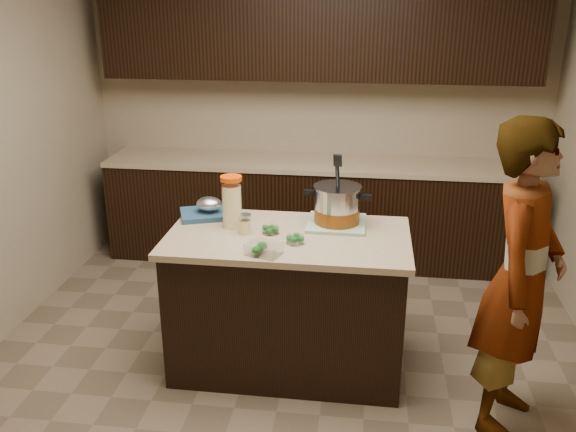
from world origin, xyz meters
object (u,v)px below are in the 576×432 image
stock_pot (337,207)px  person (520,280)px  island (288,301)px  lemonade_pitcher (232,204)px

stock_pot → person: bearing=-23.4°
island → stock_pot: (0.28, 0.20, 0.57)m
island → person: bearing=-16.1°
person → island: bearing=98.7°
island → stock_pot: size_ratio=3.44×
island → lemonade_pitcher: bearing=166.0°
island → stock_pot: stock_pot is taller
stock_pot → lemonade_pitcher: bearing=-163.3°
lemonade_pitcher → person: 1.71m
stock_pot → island: bearing=-137.3°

